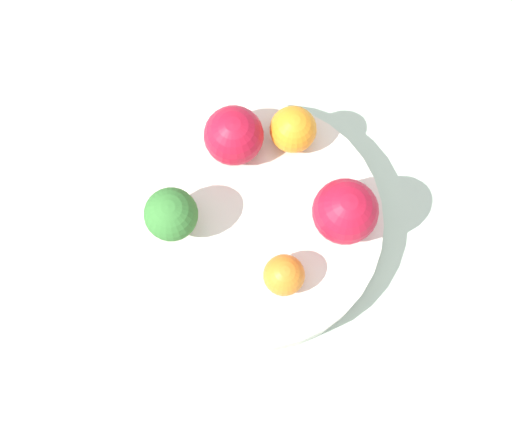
# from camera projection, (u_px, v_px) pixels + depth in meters

# --- Properties ---
(ground_plane) EXTENTS (6.00, 6.00, 0.00)m
(ground_plane) POSITION_uv_depth(u_px,v_px,m) (256.00, 234.00, 0.72)
(ground_plane) COLOR gray
(table_surface) EXTENTS (1.20, 1.20, 0.02)m
(table_surface) POSITION_uv_depth(u_px,v_px,m) (256.00, 232.00, 0.71)
(table_surface) COLOR #B2C6B2
(table_surface) RESTS_ON ground_plane
(bowl) EXTENTS (0.24, 0.24, 0.04)m
(bowl) POSITION_uv_depth(u_px,v_px,m) (256.00, 224.00, 0.68)
(bowl) COLOR silver
(bowl) RESTS_ON table_surface
(broccoli) EXTENTS (0.05, 0.05, 0.06)m
(broccoli) POSITION_uv_depth(u_px,v_px,m) (171.00, 215.00, 0.63)
(broccoli) COLOR #99C17A
(broccoli) RESTS_ON bowl
(apple_red) EXTENTS (0.06, 0.06, 0.06)m
(apple_red) POSITION_uv_depth(u_px,v_px,m) (345.00, 211.00, 0.63)
(apple_red) COLOR #B7142D
(apple_red) RESTS_ON bowl
(apple_green) EXTENTS (0.06, 0.06, 0.06)m
(apple_green) POSITION_uv_depth(u_px,v_px,m) (234.00, 136.00, 0.66)
(apple_green) COLOR #B7142D
(apple_green) RESTS_ON bowl
(orange_front) EXTENTS (0.04, 0.04, 0.04)m
(orange_front) POSITION_uv_depth(u_px,v_px,m) (293.00, 129.00, 0.66)
(orange_front) COLOR orange
(orange_front) RESTS_ON bowl
(orange_back) EXTENTS (0.04, 0.04, 0.04)m
(orange_back) POSITION_uv_depth(u_px,v_px,m) (284.00, 275.00, 0.63)
(orange_back) COLOR orange
(orange_back) RESTS_ON bowl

